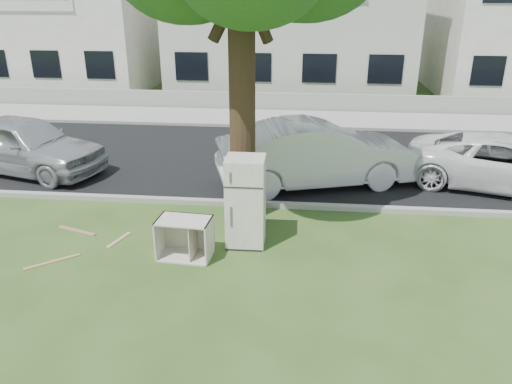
# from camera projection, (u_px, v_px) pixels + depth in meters

# --- Properties ---
(ground) EXTENTS (120.00, 120.00, 0.00)m
(ground) POSITION_uv_depth(u_px,v_px,m) (252.00, 259.00, 9.40)
(ground) COLOR #2D4D1B
(road) EXTENTS (120.00, 7.00, 0.01)m
(road) POSITION_uv_depth(u_px,v_px,m) (274.00, 159.00, 14.92)
(road) COLOR black
(road) RESTS_ON ground
(kerb_near) EXTENTS (120.00, 0.18, 0.12)m
(kerb_near) POSITION_uv_depth(u_px,v_px,m) (264.00, 207.00, 11.66)
(kerb_near) COLOR gray
(kerb_near) RESTS_ON ground
(kerb_far) EXTENTS (120.00, 0.18, 0.12)m
(kerb_far) POSITION_uv_depth(u_px,v_px,m) (281.00, 128.00, 18.19)
(kerb_far) COLOR gray
(kerb_far) RESTS_ON ground
(sidewalk) EXTENTS (120.00, 2.80, 0.01)m
(sidewalk) POSITION_uv_depth(u_px,v_px,m) (283.00, 119.00, 19.53)
(sidewalk) COLOR gray
(sidewalk) RESTS_ON ground
(low_wall) EXTENTS (120.00, 0.15, 0.70)m
(low_wall) POSITION_uv_depth(u_px,v_px,m) (285.00, 101.00, 20.87)
(low_wall) COLOR gray
(low_wall) RESTS_ON ground
(townhouse_left) EXTENTS (10.20, 8.16, 7.04)m
(townhouse_left) POSITION_uv_depth(u_px,v_px,m) (55.00, 14.00, 25.31)
(townhouse_left) COLOR white
(townhouse_left) RESTS_ON ground
(townhouse_center) EXTENTS (11.22, 8.16, 7.44)m
(townhouse_center) POSITION_uv_depth(u_px,v_px,m) (291.00, 11.00, 24.10)
(townhouse_center) COLOR #B8B6A8
(townhouse_center) RESTS_ON ground
(fridge) EXTENTS (0.75, 0.70, 1.79)m
(fridge) POSITION_uv_depth(u_px,v_px,m) (246.00, 202.00, 9.66)
(fridge) COLOR beige
(fridge) RESTS_ON ground
(cabinet) EXTENTS (1.04, 0.69, 0.78)m
(cabinet) POSITION_uv_depth(u_px,v_px,m) (185.00, 238.00, 9.35)
(cabinet) COLOR silver
(cabinet) RESTS_ON ground
(plank_a) EXTENTS (0.83, 0.71, 0.02)m
(plank_a) POSITION_uv_depth(u_px,v_px,m) (52.00, 262.00, 9.29)
(plank_a) COLOR #A17F4E
(plank_a) RESTS_ON ground
(plank_b) EXTENTS (0.93, 0.40, 0.02)m
(plank_b) POSITION_uv_depth(u_px,v_px,m) (77.00, 231.00, 10.47)
(plank_b) COLOR #9C7051
(plank_b) RESTS_ON ground
(plank_c) EXTENTS (0.29, 0.70, 0.02)m
(plank_c) POSITION_uv_depth(u_px,v_px,m) (119.00, 240.00, 10.10)
(plank_c) COLOR tan
(plank_c) RESTS_ON ground
(car_center) EXTENTS (5.32, 3.18, 1.66)m
(car_center) POSITION_uv_depth(u_px,v_px,m) (317.00, 154.00, 12.69)
(car_center) COLOR silver
(car_center) RESTS_ON ground
(car_right) EXTENTS (5.17, 3.46, 1.32)m
(car_right) POSITION_uv_depth(u_px,v_px,m) (505.00, 163.00, 12.55)
(car_right) COLOR white
(car_right) RESTS_ON ground
(car_left) EXTENTS (4.91, 3.00, 1.56)m
(car_left) POSITION_uv_depth(u_px,v_px,m) (24.00, 145.00, 13.60)
(car_left) COLOR #9FA1A6
(car_left) RESTS_ON ground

